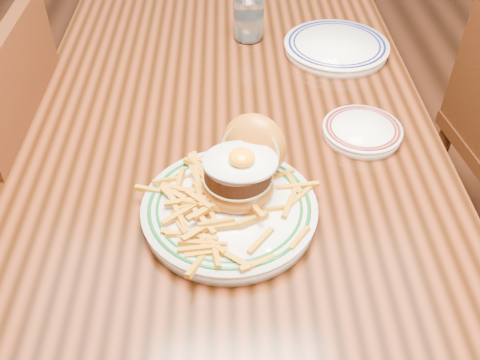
{
  "coord_description": "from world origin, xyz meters",
  "views": [
    {
      "loc": [
        -0.0,
        -1.14,
        1.42
      ],
      "look_at": [
        0.02,
        -0.49,
        0.82
      ],
      "focal_mm": 40.0,
      "sensor_mm": 36.0,
      "label": 1
    }
  ],
  "objects_px": {
    "chair_left": "(4,197)",
    "side_plate": "(362,131)",
    "table": "(228,94)",
    "main_plate": "(234,194)"
  },
  "relations": [
    {
      "from": "main_plate",
      "to": "side_plate",
      "type": "relative_size",
      "value": 1.88
    },
    {
      "from": "chair_left",
      "to": "table",
      "type": "bearing_deg",
      "value": 19.65
    },
    {
      "from": "chair_left",
      "to": "main_plate",
      "type": "bearing_deg",
      "value": -28.04
    },
    {
      "from": "side_plate",
      "to": "chair_left",
      "type": "bearing_deg",
      "value": -168.4
    },
    {
      "from": "chair_left",
      "to": "main_plate",
      "type": "xyz_separation_m",
      "value": [
        0.56,
        -0.3,
        0.29
      ]
    },
    {
      "from": "main_plate",
      "to": "side_plate",
      "type": "xyz_separation_m",
      "value": [
        0.26,
        0.2,
        -0.03
      ]
    },
    {
      "from": "chair_left",
      "to": "side_plate",
      "type": "height_order",
      "value": "chair_left"
    },
    {
      "from": "table",
      "to": "main_plate",
      "type": "distance_m",
      "value": 0.51
    },
    {
      "from": "chair_left",
      "to": "main_plate",
      "type": "height_order",
      "value": "chair_left"
    },
    {
      "from": "chair_left",
      "to": "side_plate",
      "type": "distance_m",
      "value": 0.87
    }
  ]
}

